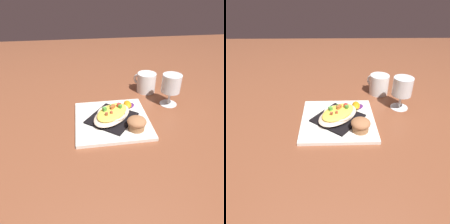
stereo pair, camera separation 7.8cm
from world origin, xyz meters
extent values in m
plane|color=brown|center=(0.00, 0.00, 0.00)|extent=(2.60, 2.60, 0.00)
cube|color=white|center=(0.00, 0.00, 0.01)|extent=(0.28, 0.28, 0.01)
cube|color=black|center=(0.00, 0.00, 0.02)|extent=(0.22, 0.22, 0.01)
ellipsoid|color=beige|center=(0.00, 0.00, 0.03)|extent=(0.20, 0.21, 0.02)
torus|color=beige|center=(0.00, 0.00, 0.04)|extent=(0.15, 0.15, 0.01)
ellipsoid|color=#F2D74B|center=(0.00, 0.00, 0.04)|extent=(0.16, 0.17, 0.02)
cube|color=#AE5B2C|center=(0.00, -0.01, 0.06)|extent=(0.01, 0.01, 0.01)
cube|color=#AB5132|center=(0.02, 0.03, 0.06)|extent=(0.01, 0.01, 0.01)
cube|color=#4FA33E|center=(0.03, 0.00, 0.06)|extent=(0.02, 0.02, 0.01)
cube|color=#4A973E|center=(-0.03, -0.01, 0.06)|extent=(0.02, 0.02, 0.01)
cube|color=#549437|center=(0.00, -0.02, 0.06)|extent=(0.01, 0.01, 0.01)
cube|color=red|center=(-0.03, -0.02, 0.06)|extent=(0.02, 0.02, 0.01)
cube|color=#B74D32|center=(0.01, 0.02, 0.06)|extent=(0.01, 0.01, 0.01)
cube|color=#B25C2C|center=(-0.01, -0.01, 0.06)|extent=(0.02, 0.02, 0.01)
cylinder|color=#A06C44|center=(-0.08, 0.07, 0.02)|extent=(0.06, 0.06, 0.02)
ellipsoid|color=#A16943|center=(-0.08, 0.07, 0.04)|extent=(0.07, 0.07, 0.03)
ellipsoid|color=#4C0F23|center=(-0.08, 0.07, 0.05)|extent=(0.03, 0.03, 0.01)
ellipsoid|color=#4E1F64|center=(-0.08, -0.08, 0.02)|extent=(0.06, 0.06, 0.01)
ellipsoid|color=orange|center=(-0.07, -0.08, 0.02)|extent=(0.03, 0.05, 0.02)
cylinder|color=white|center=(-0.19, -0.23, 0.05)|extent=(0.09, 0.09, 0.09)
torus|color=white|center=(-0.16, -0.27, 0.05)|extent=(0.04, 0.05, 0.05)
cylinder|color=#4C2D14|center=(-0.19, -0.23, 0.02)|extent=(0.07, 0.07, 0.04)
cylinder|color=white|center=(-0.26, -0.10, 0.00)|extent=(0.07, 0.07, 0.00)
cylinder|color=white|center=(-0.26, -0.10, 0.03)|extent=(0.01, 0.01, 0.06)
cylinder|color=white|center=(-0.26, -0.10, 0.10)|extent=(0.08, 0.08, 0.07)
cylinder|color=silver|center=(-0.26, -0.10, 0.08)|extent=(0.07, 0.07, 0.04)
camera|label=1|loc=(0.09, 0.65, 0.46)|focal=33.79mm
camera|label=2|loc=(0.01, 0.66, 0.46)|focal=33.79mm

